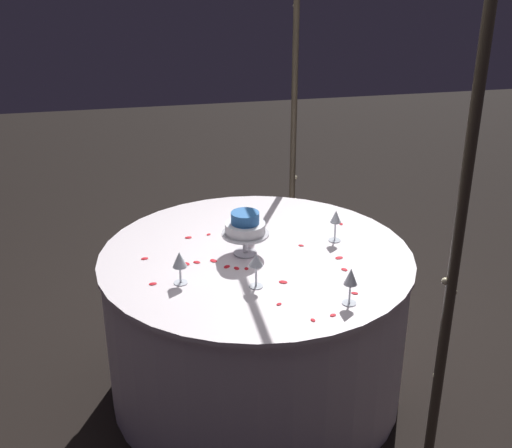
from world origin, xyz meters
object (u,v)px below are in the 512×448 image
Objects in this scene: wine_glass_0 at (180,261)px; wine_glass_1 at (351,278)px; decorative_arch at (353,115)px; wine_glass_2 at (336,219)px; tiered_cake at (245,227)px; wine_glass_3 at (256,262)px; main_table at (256,323)px.

wine_glass_1 is (0.31, 0.65, 0.01)m from wine_glass_0.
decorative_arch reaches higher than wine_glass_2.
tiered_cake is 1.38× the size of wine_glass_1.
tiered_cake is 0.62m from wine_glass_1.
wine_glass_3 is (0.37, -0.47, 0.00)m from wine_glass_2.
wine_glass_2 is at bearing 128.16° from wine_glass_3.
tiered_cake is 0.39m from wine_glass_0.
decorative_arch is at bearing 88.49° from tiered_cake.
main_table is at bearing -89.98° from decorative_arch.
decorative_arch is 0.99m from wine_glass_0.
wine_glass_0 is 0.94× the size of wine_glass_2.
decorative_arch reaches higher than tiered_cake.
wine_glass_1 is 0.59m from wine_glass_2.
wine_glass_1 is (0.51, -0.16, -0.53)m from decorative_arch.
wine_glass_1 is at bearing -12.09° from wine_glass_2.
wine_glass_2 is (-0.27, 0.78, 0.01)m from wine_glass_0.
decorative_arch is 14.29× the size of wine_glass_0.
main_table is 0.77m from wine_glass_1.
tiered_cake is at bearing 177.63° from wine_glass_3.
decorative_arch reaches higher than wine_glass_1.
wine_glass_1 is (0.51, 0.28, 0.50)m from main_table.
wine_glass_2 is at bearing 99.19° from main_table.
wine_glass_1 is at bearing 58.40° from wine_glass_3.
wine_glass_0 is at bearing -55.96° from tiered_cake.
tiered_cake reaches higher than main_table.
decorative_arch is 0.53m from wine_glass_2.
wine_glass_3 is (-0.21, -0.34, 0.00)m from wine_glass_1.
decorative_arch is 1.45× the size of main_table.
decorative_arch is at bearing 104.30° from wine_glass_0.
wine_glass_0 is at bearing -75.70° from decorative_arch.
tiered_cake is 0.46m from wine_glass_2.
main_table is 9.85× the size of wine_glass_0.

